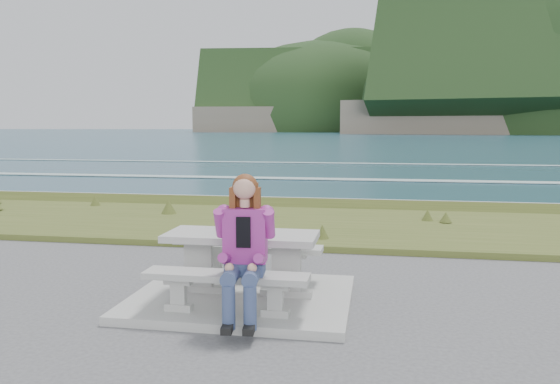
# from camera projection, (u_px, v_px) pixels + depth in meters

# --- Properties ---
(concrete_slab) EXTENTS (2.60, 2.10, 0.10)m
(concrete_slab) POSITION_uv_depth(u_px,v_px,m) (242.00, 298.00, 6.59)
(concrete_slab) COLOR gray
(concrete_slab) RESTS_ON ground
(picnic_table) EXTENTS (1.80, 0.75, 0.75)m
(picnic_table) POSITION_uv_depth(u_px,v_px,m) (242.00, 247.00, 6.51)
(picnic_table) COLOR gray
(picnic_table) RESTS_ON concrete_slab
(bench_landward) EXTENTS (1.80, 0.35, 0.45)m
(bench_landward) POSITION_uv_depth(u_px,v_px,m) (226.00, 282.00, 5.86)
(bench_landward) COLOR gray
(bench_landward) RESTS_ON concrete_slab
(bench_seaward) EXTENTS (1.80, 0.35, 0.45)m
(bench_seaward) POSITION_uv_depth(u_px,v_px,m) (255.00, 253.00, 7.23)
(bench_seaward) COLOR gray
(bench_seaward) RESTS_ON concrete_slab
(grass_verge) EXTENTS (160.00, 4.50, 0.22)m
(grass_verge) POSITION_uv_depth(u_px,v_px,m) (300.00, 227.00, 11.48)
(grass_verge) COLOR #3B4B1C
(grass_verge) RESTS_ON ground
(shore_drop) EXTENTS (160.00, 0.80, 2.20)m
(shore_drop) POSITION_uv_depth(u_px,v_px,m) (315.00, 207.00, 14.32)
(shore_drop) COLOR #6F6553
(shore_drop) RESTS_ON ground
(ocean) EXTENTS (1600.00, 1600.00, 0.09)m
(ocean) POSITION_uv_depth(u_px,v_px,m) (348.00, 194.00, 31.33)
(ocean) COLOR #1E4557
(ocean) RESTS_ON ground
(seated_woman) EXTENTS (0.50, 0.81, 1.52)m
(seated_woman) POSITION_uv_depth(u_px,v_px,m) (243.00, 267.00, 5.65)
(seated_woman) COLOR navy
(seated_woman) RESTS_ON concrete_slab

